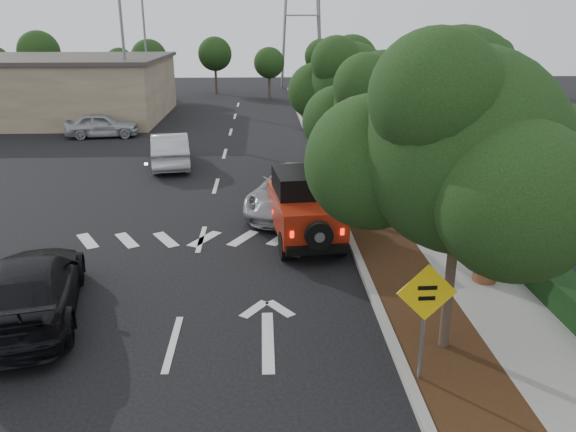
{
  "coord_description": "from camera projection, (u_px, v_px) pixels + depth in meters",
  "views": [
    {
      "loc": [
        1.95,
        -10.37,
        6.4
      ],
      "look_at": [
        2.57,
        3.0,
        1.76
      ],
      "focal_mm": 35.0,
      "sensor_mm": 36.0,
      "label": 1
    }
  ],
  "objects": [
    {
      "name": "black_suv_oncoming",
      "position": [
        29.0,
        288.0,
        12.58
      ],
      "size": [
        3.19,
        5.5,
        1.5
      ],
      "primitive_type": "imported",
      "rotation": [
        0.0,
        0.0,
        3.37
      ],
      "color": "black",
      "rests_on": "ground"
    },
    {
      "name": "sidewalk",
      "position": [
        396.0,
        182.0,
        23.43
      ],
      "size": [
        2.0,
        70.0,
        0.12
      ],
      "primitive_type": "cube",
      "color": "gray",
      "rests_on": "ground"
    },
    {
      "name": "planting_strip",
      "position": [
        351.0,
        183.0,
        23.35
      ],
      "size": [
        1.8,
        70.0,
        0.12
      ],
      "primitive_type": "cube",
      "color": "black",
      "rests_on": "ground"
    },
    {
      "name": "curb",
      "position": [
        327.0,
        183.0,
        23.3
      ],
      "size": [
        0.2,
        70.0,
        0.15
      ],
      "primitive_type": "cube",
      "color": "#9E9B93",
      "rests_on": "ground"
    },
    {
      "name": "ground",
      "position": [
        173.0,
        343.0,
        11.8
      ],
      "size": [
        120.0,
        120.0,
        0.0
      ],
      "primitive_type": "plane",
      "color": "black",
      "rests_on": "ground"
    },
    {
      "name": "commercial_building",
      "position": [
        2.0,
        89.0,
        38.77
      ],
      "size": [
        22.0,
        12.0,
        4.0
      ],
      "primitive_type": "cube",
      "color": "#7C7155",
      "rests_on": "ground"
    },
    {
      "name": "light_pole_a",
      "position": [
        131.0,
        127.0,
        36.06
      ],
      "size": [
        2.0,
        0.22,
        9.0
      ],
      "primitive_type": null,
      "color": "slate",
      "rests_on": "ground"
    },
    {
      "name": "red_jeep",
      "position": [
        304.0,
        205.0,
        17.16
      ],
      "size": [
        2.23,
        4.29,
        2.13
      ],
      "rotation": [
        0.0,
        0.0,
        0.11
      ],
      "color": "black",
      "rests_on": "ground"
    },
    {
      "name": "speed_hump_sign",
      "position": [
        425.0,
        307.0,
        9.97
      ],
      "size": [
        1.09,
        0.1,
        2.32
      ],
      "rotation": [
        0.0,
        0.0,
        0.02
      ],
      "color": "slate",
      "rests_on": "ground"
    },
    {
      "name": "hedge",
      "position": [
        430.0,
        174.0,
        23.38
      ],
      "size": [
        0.8,
        70.0,
        0.8
      ],
      "primitive_type": "cube",
      "color": "black",
      "rests_on": "ground"
    },
    {
      "name": "street_tree_far",
      "position": [
        347.0,
        178.0,
        24.31
      ],
      "size": [
        3.4,
        3.4,
        5.62
      ],
      "primitive_type": null,
      "color": "black",
      "rests_on": "ground"
    },
    {
      "name": "terracotta_planter",
      "position": [
        487.0,
        254.0,
        14.15
      ],
      "size": [
        0.73,
        0.73,
        1.28
      ],
      "rotation": [
        0.0,
        0.0,
        -0.07
      ],
      "color": "brown",
      "rests_on": "ground"
    },
    {
      "name": "silver_suv_ahead",
      "position": [
        295.0,
        190.0,
        19.86
      ],
      "size": [
        4.06,
        6.05,
        1.54
      ],
      "primitive_type": "imported",
      "rotation": [
        0.0,
        0.0,
        -0.29
      ],
      "color": "#94979B",
      "rests_on": "ground"
    },
    {
      "name": "parked_suv",
      "position": [
        102.0,
        125.0,
        32.69
      ],
      "size": [
        4.29,
        2.1,
        1.41
      ],
      "primitive_type": "imported",
      "rotation": [
        0.0,
        0.0,
        1.68
      ],
      "color": "#ABADB2",
      "rests_on": "ground"
    },
    {
      "name": "street_tree_near",
      "position": [
        442.0,
        350.0,
        11.57
      ],
      "size": [
        3.8,
        3.8,
        5.92
      ],
      "primitive_type": null,
      "color": "black",
      "rests_on": "ground"
    },
    {
      "name": "silver_sedan_oncoming",
      "position": [
        170.0,
        150.0,
        26.07
      ],
      "size": [
        2.41,
        4.94,
        1.56
      ],
      "primitive_type": "imported",
      "rotation": [
        0.0,
        0.0,
        3.31
      ],
      "color": "#B6B8BF",
      "rests_on": "ground"
    },
    {
      "name": "transmission_tower",
      "position": [
        301.0,
        88.0,
        57.37
      ],
      "size": [
        7.0,
        4.0,
        28.0
      ],
      "primitive_type": null,
      "color": "slate",
      "rests_on": "ground"
    },
    {
      "name": "street_tree_mid",
      "position": [
        376.0,
        231.0,
        18.18
      ],
      "size": [
        3.2,
        3.2,
        5.32
      ],
      "primitive_type": null,
      "color": "black",
      "rests_on": "ground"
    },
    {
      "name": "light_pole_b",
      "position": [
        150.0,
        102.0,
        47.34
      ],
      "size": [
        2.0,
        0.22,
        9.0
      ],
      "primitive_type": null,
      "color": "slate",
      "rests_on": "ground"
    }
  ]
}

